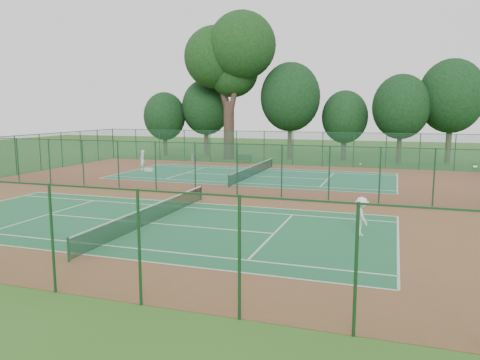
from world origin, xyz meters
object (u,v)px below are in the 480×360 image
kit_bag (149,170)px  big_tree (230,56)px  player_far (142,160)px  bench (244,159)px  trash_bin (193,158)px  player_near (361,216)px

kit_bag → big_tree: big_tree is taller
big_tree → player_far: bearing=-109.8°
kit_bag → big_tree: (3.47, 12.97, 11.55)m
player_far → bench: bearing=125.9°
player_far → trash_bin: (1.52, 8.20, -0.55)m
trash_bin → bench: 5.99m
player_far → kit_bag: 1.39m
player_near → trash_bin: bearing=13.4°
trash_bin → big_tree: size_ratio=0.05×
player_near → big_tree: bearing=5.2°
player_far → kit_bag: bearing=50.2°
big_tree → bench: bearing=-54.6°
player_near → kit_bag: (-20.37, 16.82, -0.73)m
player_near → kit_bag: bearing=26.0°
player_near → bench: 29.05m
player_far → bench: 11.10m
kit_bag → big_tree: 17.71m
trash_bin → kit_bag: bearing=-93.4°
player_near → player_far: (-21.37, 17.36, 0.07)m
bench → kit_bag: 10.87m
trash_bin → kit_bag: trash_bin is taller
player_near → player_far: size_ratio=0.93×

